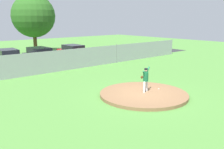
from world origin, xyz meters
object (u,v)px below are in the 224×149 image
object	(u,v)px
pitcher_youth	(146,78)
traffic_cone_orange	(86,53)
parked_car_silver	(8,59)
parked_car_charcoal	(40,57)
baseball	(159,89)
parked_car_red	(73,52)

from	to	relation	value
pitcher_youth	traffic_cone_orange	xyz separation A→B (m)	(7.67, 17.27, -0.86)
parked_car_silver	parked_car_charcoal	world-z (taller)	parked_car_charcoal
parked_car_silver	parked_car_charcoal	bearing A→B (deg)	-14.52
baseball	parked_car_charcoal	xyz separation A→B (m)	(-1.50, 14.38, 0.63)
parked_car_red	pitcher_youth	bearing A→B (deg)	-105.41
pitcher_youth	baseball	bearing A→B (deg)	-11.39
pitcher_youth	parked_car_charcoal	xyz separation A→B (m)	(-0.42, 14.16, -0.26)
baseball	parked_car_silver	distance (m)	15.78
baseball	parked_car_silver	bearing A→B (deg)	106.29
parked_car_silver	parked_car_charcoal	distance (m)	3.01
pitcher_youth	parked_car_silver	xyz separation A→B (m)	(-3.34, 14.91, -0.27)
traffic_cone_orange	pitcher_youth	bearing A→B (deg)	-113.93
parked_car_red	traffic_cone_orange	size ratio (longest dim) A/B	8.27
parked_car_charcoal	traffic_cone_orange	distance (m)	8.68
parked_car_charcoal	parked_car_silver	bearing A→B (deg)	165.48
pitcher_youth	baseball	xyz separation A→B (m)	(1.09, -0.22, -0.89)
baseball	parked_car_red	xyz separation A→B (m)	(3.01, 15.08, 0.60)
pitcher_youth	traffic_cone_orange	distance (m)	18.91
pitcher_youth	parked_car_silver	distance (m)	15.28
baseball	parked_car_red	bearing A→B (deg)	78.71
baseball	parked_car_silver	size ratio (longest dim) A/B	0.02
pitcher_youth	parked_car_red	world-z (taller)	pitcher_youth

